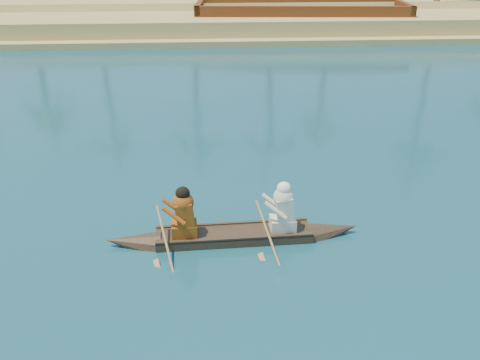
{
  "coord_description": "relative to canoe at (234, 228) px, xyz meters",
  "views": [
    {
      "loc": [
        -5.0,
        -9.23,
        6.09
      ],
      "look_at": [
        -4.24,
        2.05,
        0.84
      ],
      "focal_mm": 40.0,
      "sensor_mm": 36.0,
      "label": 1
    }
  ],
  "objects": [
    {
      "name": "barge_mid",
      "position": [
        5.94,
        26.2,
        0.51
      ],
      "size": [
        14.06,
        5.58,
        2.29
      ],
      "rotation": [
        0.0,
        0.0,
        -0.07
      ],
      "color": "#5D2B14",
      "rests_on": "ground"
    },
    {
      "name": "canoe",
      "position": [
        0.0,
        0.0,
        0.0
      ],
      "size": [
        5.53,
        0.97,
        1.52
      ],
      "rotation": [
        0.0,
        0.0,
        0.04
      ],
      "color": "#3F2F22",
      "rests_on": "ground"
    },
    {
      "name": "shrub_cluster",
      "position": [
        4.46,
        30.7,
        0.91
      ],
      "size": [
        100.0,
        6.0,
        2.4
      ],
      "primitive_type": null,
      "color": "#1C3111",
      "rests_on": "ground"
    },
    {
      "name": "ground",
      "position": [
        4.46,
        -0.8,
        -0.29
      ],
      "size": [
        160.0,
        160.0,
        0.0
      ],
      "primitive_type": "plane",
      "color": "#0C314F",
      "rests_on": "ground"
    }
  ]
}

